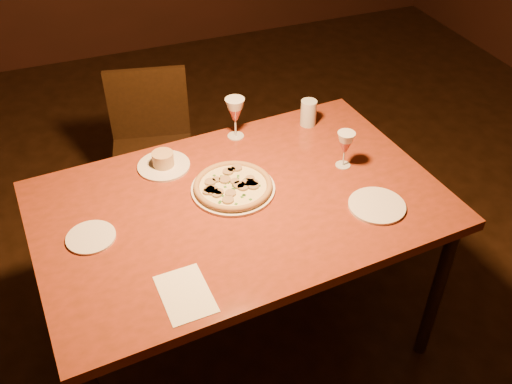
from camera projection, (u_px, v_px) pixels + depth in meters
name	position (u px, v px, depth m)	size (l,w,h in m)	color
floor	(282.00, 371.00, 2.56)	(7.00, 7.00, 0.00)	#321D10
dining_table	(240.00, 215.00, 2.24)	(1.62, 1.11, 0.83)	maroon
chair_far	(152.00, 145.00, 3.07)	(0.51, 0.51, 0.88)	black
pizza_plate	(233.00, 186.00, 2.23)	(0.33, 0.33, 0.04)	white
ramekin_saucer	(163.00, 162.00, 2.35)	(0.22, 0.22, 0.07)	white
wine_glass_far	(235.00, 118.00, 2.48)	(0.09, 0.09, 0.19)	#AF4948
wine_glass_right	(345.00, 150.00, 2.32)	(0.07, 0.07, 0.16)	#AF4948
water_tumbler	(308.00, 113.00, 2.58)	(0.07, 0.07, 0.12)	silver
side_plate_left	(91.00, 237.00, 2.03)	(0.18, 0.18, 0.01)	white
side_plate_near	(377.00, 206.00, 2.16)	(0.22, 0.22, 0.01)	white
menu_card	(185.00, 294.00, 1.83)	(0.15, 0.23, 0.00)	white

